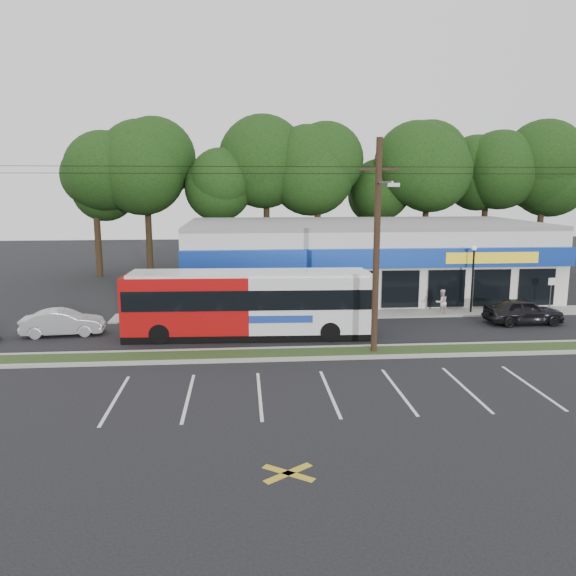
% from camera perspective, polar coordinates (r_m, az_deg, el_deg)
% --- Properties ---
extents(ground, '(120.00, 120.00, 0.00)m').
position_cam_1_polar(ground, '(25.78, 2.65, -7.42)').
color(ground, black).
rests_on(ground, ground).
extents(grass_strip, '(40.00, 1.60, 0.12)m').
position_cam_1_polar(grass_strip, '(26.71, 2.37, -6.65)').
color(grass_strip, '#263B18').
rests_on(grass_strip, ground).
extents(curb_south, '(40.00, 0.25, 0.14)m').
position_cam_1_polar(curb_south, '(25.90, 2.61, -7.17)').
color(curb_south, '#9E9E93').
rests_on(curb_south, ground).
extents(curb_north, '(40.00, 0.25, 0.14)m').
position_cam_1_polar(curb_north, '(27.51, 2.15, -6.11)').
color(curb_north, '#9E9E93').
rests_on(curb_north, ground).
extents(sidewalk, '(32.00, 2.20, 0.10)m').
position_cam_1_polar(sidewalk, '(35.21, 8.87, -2.59)').
color(sidewalk, '#9E9E93').
rests_on(sidewalk, ground).
extents(strip_mall, '(25.00, 12.55, 5.30)m').
position_cam_1_polar(strip_mall, '(41.51, 7.42, 3.06)').
color(strip_mall, silver).
rests_on(strip_mall, ground).
extents(utility_pole, '(50.00, 2.77, 10.00)m').
position_cam_1_polar(utility_pole, '(26.09, 8.69, 4.84)').
color(utility_pole, black).
rests_on(utility_pole, ground).
extents(lamp_post, '(0.30, 0.30, 4.25)m').
position_cam_1_polar(lamp_post, '(36.42, 18.28, 1.63)').
color(lamp_post, black).
rests_on(lamp_post, ground).
extents(sign_post, '(0.45, 0.10, 2.23)m').
position_cam_1_polar(sign_post, '(38.62, 25.16, -0.04)').
color(sign_post, '#59595E').
rests_on(sign_post, ground).
extents(tree_line, '(46.76, 6.76, 11.83)m').
position_cam_1_polar(tree_line, '(50.85, 3.48, 10.97)').
color(tree_line, black).
rests_on(tree_line, ground).
extents(metrobus, '(13.03, 3.18, 3.48)m').
position_cam_1_polar(metrobus, '(29.46, -3.94, -1.46)').
color(metrobus, '#A70C0D').
rests_on(metrobus, ground).
extents(car_dark, '(4.45, 1.83, 1.51)m').
position_cam_1_polar(car_dark, '(35.08, 22.79, -2.16)').
color(car_dark, black).
rests_on(car_dark, ground).
extents(car_silver, '(4.32, 1.89, 1.38)m').
position_cam_1_polar(car_silver, '(32.23, -21.91, -3.27)').
color(car_silver, '#A2A3A9').
rests_on(car_silver, ground).
extents(pedestrian_a, '(0.68, 0.46, 1.83)m').
position_cam_1_polar(pedestrian_a, '(33.85, 4.21, -1.52)').
color(pedestrian_a, beige).
rests_on(pedestrian_a, ground).
extents(pedestrian_b, '(0.88, 0.74, 1.62)m').
position_cam_1_polar(pedestrian_b, '(35.73, 15.34, -1.41)').
color(pedestrian_b, silver).
rests_on(pedestrian_b, ground).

